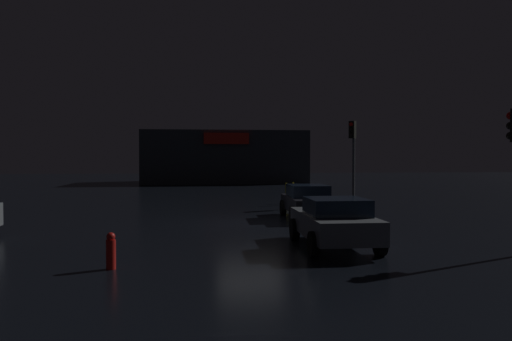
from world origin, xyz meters
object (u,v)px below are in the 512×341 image
(car_near, at_px, (334,222))
(traffic_signal_main, at_px, (353,146))
(store_building, at_px, (224,157))
(car_crossing, at_px, (308,201))
(fire_hydrant, at_px, (111,251))

(car_near, bearing_deg, traffic_signal_main, 69.71)
(store_building, bearing_deg, car_near, -88.25)
(traffic_signal_main, relative_size, car_crossing, 1.14)
(traffic_signal_main, xyz_separation_m, car_crossing, (-3.58, -5.12, -2.42))
(car_near, distance_m, car_crossing, 6.63)
(fire_hydrant, bearing_deg, car_near, 19.22)
(car_crossing, height_order, fire_hydrant, car_crossing)
(traffic_signal_main, bearing_deg, store_building, 102.33)
(store_building, relative_size, traffic_signal_main, 3.60)
(car_near, xyz_separation_m, car_crossing, (0.75, 6.59, 0.00))
(store_building, bearing_deg, car_crossing, -86.44)
(store_building, bearing_deg, fire_hydrant, -96.88)
(traffic_signal_main, height_order, car_crossing, traffic_signal_main)
(store_building, xyz_separation_m, traffic_signal_main, (5.45, -24.94, 0.59))
(store_building, xyz_separation_m, fire_hydrant, (-4.66, -38.66, -2.16))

